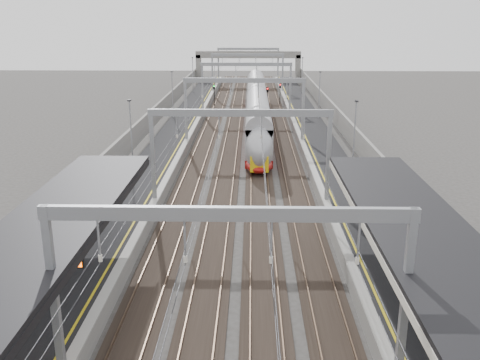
{
  "coord_description": "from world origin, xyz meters",
  "views": [
    {
      "loc": [
        0.79,
        -15.03,
        13.77
      ],
      "look_at": [
        0.0,
        20.92,
        2.77
      ],
      "focal_mm": 40.0,
      "sensor_mm": 36.0,
      "label": 1
    }
  ],
  "objects_px": {
    "train": "(257,113)",
    "bench": "(433,314)",
    "overbridge": "(248,59)",
    "signal_green": "(214,91)"
  },
  "relations": [
    {
      "from": "overbridge",
      "to": "train",
      "type": "relative_size",
      "value": 0.46
    },
    {
      "from": "overbridge",
      "to": "bench",
      "type": "xyz_separation_m",
      "value": [
        8.62,
        -94.71,
        -3.72
      ]
    },
    {
      "from": "signal_green",
      "to": "bench",
      "type": "bearing_deg",
      "value": -77.99
    },
    {
      "from": "overbridge",
      "to": "train",
      "type": "height_order",
      "value": "overbridge"
    },
    {
      "from": "signal_green",
      "to": "train",
      "type": "bearing_deg",
      "value": -69.1
    },
    {
      "from": "train",
      "to": "signal_green",
      "type": "distance_m",
      "value": 18.78
    },
    {
      "from": "train",
      "to": "overbridge",
      "type": "bearing_deg",
      "value": 91.82
    },
    {
      "from": "train",
      "to": "bench",
      "type": "height_order",
      "value": "train"
    },
    {
      "from": "bench",
      "to": "train",
      "type": "bearing_deg",
      "value": 98.54
    },
    {
      "from": "overbridge",
      "to": "signal_green",
      "type": "bearing_deg",
      "value": -99.91
    }
  ]
}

